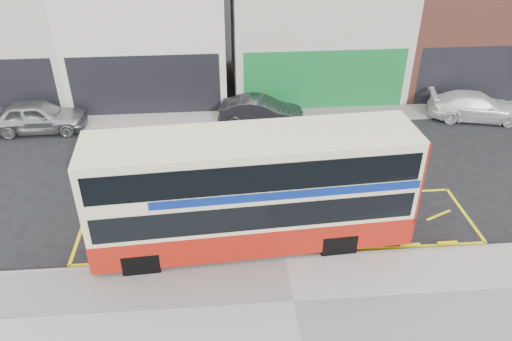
{
  "coord_description": "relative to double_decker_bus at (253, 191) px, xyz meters",
  "views": [
    {
      "loc": [
        -1.95,
        -12.57,
        11.15
      ],
      "look_at": [
        -0.75,
        2.0,
        2.04
      ],
      "focal_mm": 35.0,
      "sensor_mm": 36.0,
      "label": 1
    }
  ],
  "objects": [
    {
      "name": "ground",
      "position": [
        0.96,
        -0.6,
        -2.17
      ],
      "size": [
        120.0,
        120.0,
        0.0
      ],
      "primitive_type": "plane",
      "color": "black",
      "rests_on": "ground"
    },
    {
      "name": "pavement",
      "position": [
        0.96,
        -2.9,
        -2.09
      ],
      "size": [
        40.0,
        4.0,
        0.15
      ],
      "primitive_type": "cube",
      "color": "#A4A19B",
      "rests_on": "ground"
    },
    {
      "name": "kerb",
      "position": [
        0.96,
        -0.98,
        -2.09
      ],
      "size": [
        40.0,
        0.15,
        0.15
      ],
      "primitive_type": "cube",
      "color": "gray",
      "rests_on": "ground"
    },
    {
      "name": "far_pavement",
      "position": [
        0.96,
        10.4,
        -2.09
      ],
      "size": [
        50.0,
        3.0,
        0.15
      ],
      "primitive_type": "cube",
      "color": "#A4A19B",
      "rests_on": "ground"
    },
    {
      "name": "road_markings",
      "position": [
        0.96,
        1.0,
        -2.16
      ],
      "size": [
        14.0,
        3.4,
        0.01
      ],
      "primitive_type": null,
      "color": "yellow",
      "rests_on": "ground"
    },
    {
      "name": "double_decker_bus",
      "position": [
        0.0,
        0.0,
        0.0
      ],
      "size": [
        10.45,
        3.02,
        4.12
      ],
      "rotation": [
        0.0,
        0.0,
        0.06
      ],
      "color": "#F7E8BC",
      "rests_on": "ground"
    },
    {
      "name": "bus_stop_post",
      "position": [
        -3.09,
        -1.0,
        -0.4
      ],
      "size": [
        0.65,
        0.17,
        2.65
      ],
      "rotation": [
        0.0,
        0.0,
        -0.13
      ],
      "color": "black",
      "rests_on": "pavement"
    },
    {
      "name": "car_silver",
      "position": [
        -9.63,
        9.19,
        -1.4
      ],
      "size": [
        4.5,
        1.84,
        1.53
      ],
      "primitive_type": "imported",
      "rotation": [
        0.0,
        0.0,
        1.58
      ],
      "color": "#A4A4A8",
      "rests_on": "ground"
    },
    {
      "name": "car_grey",
      "position": [
        1.08,
        9.07,
        -1.5
      ],
      "size": [
        4.28,
        2.27,
        1.34
      ],
      "primitive_type": "imported",
      "rotation": [
        0.0,
        0.0,
        1.35
      ],
      "color": "#36383C",
      "rests_on": "ground"
    },
    {
      "name": "car_white",
      "position": [
        11.89,
        8.76,
        -1.5
      ],
      "size": [
        4.92,
        2.81,
        1.34
      ],
      "primitive_type": "imported",
      "rotation": [
        0.0,
        0.0,
        1.36
      ],
      "color": "white",
      "rests_on": "ground"
    },
    {
      "name": "street_tree_right",
      "position": [
        8.94,
        11.59,
        1.56
      ],
      "size": [
        2.53,
        2.53,
        5.47
      ],
      "color": "black",
      "rests_on": "ground"
    }
  ]
}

